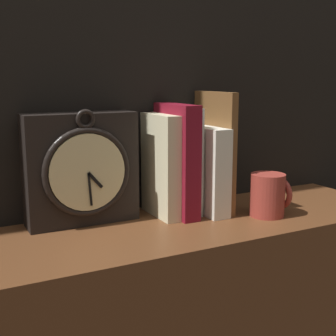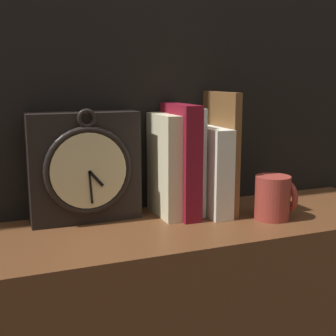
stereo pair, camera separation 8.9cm
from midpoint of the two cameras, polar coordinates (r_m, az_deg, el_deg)
clock at (r=0.94m, az=-7.45°, el=0.06°), size 0.22×0.08×0.23m
book_slot0_cream at (r=0.97m, az=2.15°, el=0.27°), size 0.03×0.13×0.21m
book_slot1_maroon at (r=0.97m, az=4.16°, el=0.91°), size 0.04×0.14×0.23m
book_slot2_white at (r=1.00m, az=5.43°, el=0.91°), size 0.02×0.12×0.22m
book_slot3_white at (r=1.00m, az=7.55°, el=-0.28°), size 0.04×0.15×0.18m
book_slot4_brown at (r=1.01m, az=8.93°, el=1.88°), size 0.02×0.14×0.26m
mug at (r=0.99m, az=15.34°, el=-3.51°), size 0.08×0.07×0.09m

